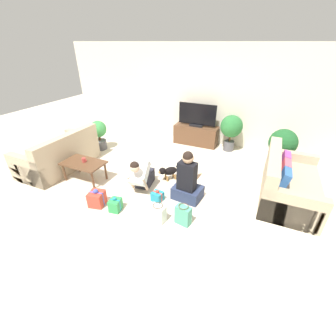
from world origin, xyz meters
TOP-DOWN VIEW (x-y plane):
  - ground_plane at (0.00, 0.00)m, footprint 16.00×16.00m
  - wall_back at (0.00, 2.63)m, footprint 8.40×0.06m
  - sofa_left at (-2.38, -0.29)m, footprint 0.93×1.73m
  - sofa_right at (2.38, 0.57)m, footprint 0.93×1.73m
  - coffee_table at (-1.48, -0.49)m, footprint 0.88×0.52m
  - tv_console at (0.04, 2.34)m, footprint 1.22×0.44m
  - tv at (0.04, 2.34)m, footprint 1.05×0.20m
  - potted_plant_corner_right at (2.23, 1.79)m, footprint 0.61×0.61m
  - potted_plant_back_right at (1.00, 2.29)m, footprint 0.57×0.57m
  - potted_plant_corner_left at (-2.23, 0.92)m, footprint 0.44×0.44m
  - person_kneeling at (-0.22, -0.29)m, footprint 0.43×0.79m
  - person_sitting at (0.71, -0.22)m, footprint 0.56×0.51m
  - dog at (0.12, 0.23)m, footprint 0.35×0.40m
  - gift_box_a at (-0.70, -1.07)m, footprint 0.30×0.31m
  - gift_box_b at (-0.31, -1.05)m, footprint 0.21×0.24m
  - gift_box_c at (0.23, -0.50)m, footprint 0.22×0.21m
  - gift_bag_a at (0.89, -0.88)m, footprint 0.27×0.18m
  - gift_bag_b at (0.49, -0.99)m, footprint 0.27×0.18m
  - mug at (-1.47, -0.46)m, footprint 0.12×0.08m

SIDE VIEW (x-z plane):
  - ground_plane at x=0.00m, z-range 0.00..0.00m
  - gift_box_c at x=0.23m, z-range -0.03..0.21m
  - gift_box_b at x=-0.31m, z-range -0.03..0.25m
  - gift_box_a at x=-0.70m, z-range -0.03..0.31m
  - gift_bag_b at x=0.49m, z-range -0.01..0.31m
  - gift_bag_a at x=0.89m, z-range -0.01..0.35m
  - dog at x=0.12m, z-range 0.05..0.37m
  - tv_console at x=0.04m, z-range 0.00..0.53m
  - sofa_left at x=-2.38m, z-range -0.13..0.73m
  - sofa_right at x=2.38m, z-range -0.12..0.74m
  - person_kneeling at x=-0.22m, z-range -0.05..0.70m
  - person_sitting at x=0.71m, z-range -0.13..0.86m
  - coffee_table at x=-1.48m, z-range 0.16..0.58m
  - potted_plant_corner_left at x=-2.23m, z-range 0.07..0.86m
  - mug at x=-1.47m, z-range 0.42..0.51m
  - potted_plant_corner_right at x=2.23m, z-range 0.14..1.07m
  - potted_plant_back_right at x=1.00m, z-range 0.14..1.11m
  - tv at x=0.04m, z-range 0.50..1.12m
  - wall_back at x=0.00m, z-range 0.00..2.60m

